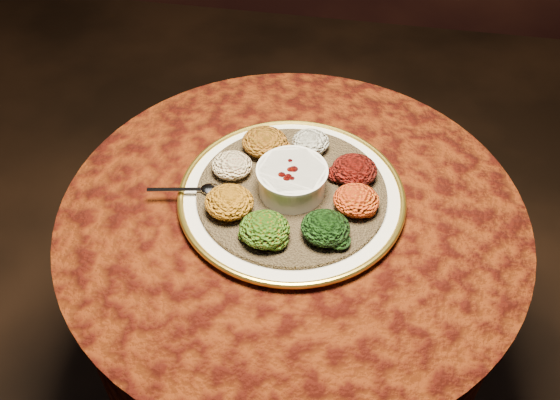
# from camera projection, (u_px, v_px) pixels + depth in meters

# --- Properties ---
(table) EXTENTS (0.96, 0.96, 0.73)m
(table) POSITION_uv_depth(u_px,v_px,m) (291.00, 265.00, 1.40)
(table) COLOR black
(table) RESTS_ON ground
(platter) EXTENTS (0.57, 0.57, 0.02)m
(platter) POSITION_uv_depth(u_px,v_px,m) (292.00, 196.00, 1.29)
(platter) COLOR white
(platter) RESTS_ON table
(injera) EXTENTS (0.39, 0.39, 0.01)m
(injera) POSITION_uv_depth(u_px,v_px,m) (292.00, 192.00, 1.28)
(injera) COLOR brown
(injera) RESTS_ON platter
(stew_bowl) EXTENTS (0.14, 0.14, 0.06)m
(stew_bowl) POSITION_uv_depth(u_px,v_px,m) (292.00, 179.00, 1.25)
(stew_bowl) COLOR silver
(stew_bowl) RESTS_ON injera
(spoon) EXTENTS (0.15, 0.04, 0.01)m
(spoon) POSITION_uv_depth(u_px,v_px,m) (205.00, 189.00, 1.27)
(spoon) COLOR silver
(spoon) RESTS_ON injera
(portion_ayib) EXTENTS (0.08, 0.08, 0.04)m
(portion_ayib) POSITION_uv_depth(u_px,v_px,m) (311.00, 142.00, 1.35)
(portion_ayib) COLOR beige
(portion_ayib) RESTS_ON injera
(portion_kitfo) EXTENTS (0.09, 0.09, 0.05)m
(portion_kitfo) POSITION_uv_depth(u_px,v_px,m) (354.00, 170.00, 1.28)
(portion_kitfo) COLOR black
(portion_kitfo) RESTS_ON injera
(portion_tikil) EXTENTS (0.09, 0.09, 0.04)m
(portion_tikil) POSITION_uv_depth(u_px,v_px,m) (356.00, 200.00, 1.23)
(portion_tikil) COLOR #C58610
(portion_tikil) RESTS_ON injera
(portion_gomen) EXTENTS (0.09, 0.09, 0.05)m
(portion_gomen) POSITION_uv_depth(u_px,v_px,m) (325.00, 228.00, 1.18)
(portion_gomen) COLOR black
(portion_gomen) RESTS_ON injera
(portion_mixveg) EXTENTS (0.10, 0.09, 0.05)m
(portion_mixveg) POSITION_uv_depth(u_px,v_px,m) (265.00, 229.00, 1.17)
(portion_mixveg) COLOR #A5460A
(portion_mixveg) RESTS_ON injera
(portion_kik) EXTENTS (0.10, 0.09, 0.05)m
(portion_kik) POSITION_uv_depth(u_px,v_px,m) (229.00, 202.00, 1.22)
(portion_kik) COLOR #B56610
(portion_kik) RESTS_ON injera
(portion_timatim) EXTENTS (0.09, 0.08, 0.04)m
(portion_timatim) POSITION_uv_depth(u_px,v_px,m) (232.00, 165.00, 1.30)
(portion_timatim) COLOR maroon
(portion_timatim) RESTS_ON injera
(portion_shiro) EXTENTS (0.10, 0.09, 0.05)m
(portion_shiro) POSITION_uv_depth(u_px,v_px,m) (265.00, 142.00, 1.34)
(portion_shiro) COLOR #984E12
(portion_shiro) RESTS_ON injera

